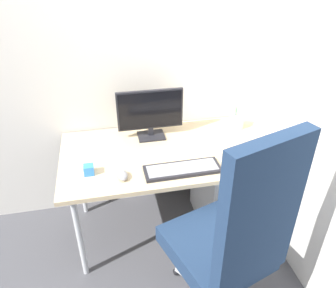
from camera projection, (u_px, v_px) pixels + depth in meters
name	position (u px, v px, depth m)	size (l,w,h in m)	color
ground_plane	(169.00, 225.00, 2.63)	(8.00, 8.00, 0.00)	#4C4C51
wall_back	(157.00, 32.00, 2.25)	(3.22, 0.04, 2.80)	silver
wall_side_right	(315.00, 53.00, 1.82)	(0.04, 2.54, 2.80)	silver
desk	(170.00, 156.00, 2.29)	(1.46, 0.79, 0.71)	#D1B78C
office_chair	(232.00, 238.00, 1.66)	(0.61, 0.66, 1.31)	black
filing_cabinet	(224.00, 189.00, 2.53)	(0.37, 0.55, 0.63)	silver
monitor	(150.00, 112.00, 2.32)	(0.47, 0.15, 0.36)	black
keyboard	(182.00, 169.00, 2.05)	(0.48, 0.16, 0.02)	black
mouse	(123.00, 175.00, 1.98)	(0.06, 0.10, 0.04)	gray
pen_holder	(237.00, 121.00, 2.50)	(0.09, 0.09, 0.18)	silver
notebook	(255.00, 151.00, 2.24)	(0.12, 0.17, 0.01)	#334C8C
desk_clamp_accessory	(89.00, 170.00, 2.01)	(0.06, 0.06, 0.06)	#337FD8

